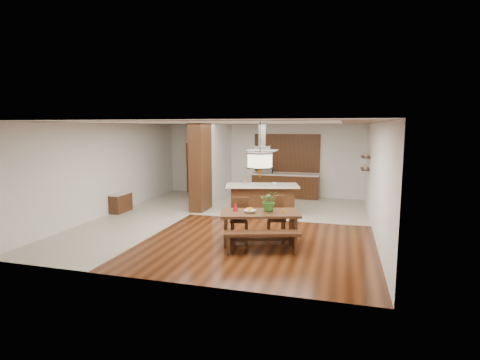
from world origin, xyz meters
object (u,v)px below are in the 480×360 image
(kitchen_island, at_px, (262,199))
(range_hood, at_px, (263,137))
(dining_chair_left, at_px, (240,218))
(foliage_plant, at_px, (269,201))
(island_cup, at_px, (274,184))
(dining_bench, at_px, (262,242))
(microwave, at_px, (266,169))
(fruit_bowl, at_px, (250,211))
(dining_chair_right, at_px, (276,217))
(dining_table, at_px, (260,220))
(hallway_console, at_px, (121,203))
(pendant_lantern, at_px, (260,150))

(kitchen_island, height_order, range_hood, range_hood)
(dining_chair_left, xyz_separation_m, foliage_plant, (0.82, -0.27, 0.53))
(dining_chair_left, height_order, island_cup, island_cup)
(dining_bench, distance_m, foliage_plant, 1.11)
(microwave, bearing_deg, foliage_plant, -79.57)
(microwave, bearing_deg, fruit_bowl, -83.79)
(kitchen_island, distance_m, island_cup, 0.67)
(dining_bench, height_order, dining_chair_right, dining_chair_right)
(dining_chair_right, xyz_separation_m, kitchen_island, (-0.87, 2.42, -0.03))
(dining_chair_left, relative_size, dining_chair_right, 0.96)
(dining_chair_right, bearing_deg, dining_bench, -110.79)
(kitchen_island, bearing_deg, island_cup, -31.89)
(dining_table, bearing_deg, fruit_bowl, -144.80)
(dining_table, height_order, foliage_plant, foliage_plant)
(hallway_console, xyz_separation_m, dining_chair_right, (5.38, -1.36, 0.20))
(pendant_lantern, relative_size, kitchen_island, 0.53)
(dining_chair_right, height_order, pendant_lantern, pendant_lantern)
(foliage_plant, xyz_separation_m, fruit_bowl, (-0.41, -0.28, -0.22))
(dining_table, relative_size, range_hood, 2.27)
(dining_bench, bearing_deg, hallway_console, 153.16)
(microwave, bearing_deg, range_hood, -82.49)
(foliage_plant, bearing_deg, dining_chair_left, 161.96)
(pendant_lantern, distance_m, foliage_plant, 1.24)
(fruit_bowl, xyz_separation_m, kitchen_island, (-0.39, 3.24, -0.32))
(hallway_console, distance_m, fruit_bowl, 5.39)
(dining_bench, xyz_separation_m, dining_chair_right, (0.08, 1.32, 0.28))
(island_cup, distance_m, microwave, 3.21)
(dining_bench, distance_m, island_cup, 3.71)
(fruit_bowl, bearing_deg, microwave, 98.13)
(dining_chair_left, distance_m, foliage_plant, 1.01)
(dining_chair_left, xyz_separation_m, dining_chair_right, (0.89, 0.27, 0.02))
(hallway_console, xyz_separation_m, microwave, (4.02, 4.00, 0.78))
(hallway_console, bearing_deg, foliage_plant, -19.68)
(dining_chair_left, relative_size, foliage_plant, 1.95)
(dining_table, distance_m, dining_bench, 0.75)
(dining_chair_left, distance_m, microwave, 5.69)
(dining_chair_left, bearing_deg, range_hood, 80.67)
(dining_table, height_order, pendant_lantern, pendant_lantern)
(fruit_bowl, distance_m, kitchen_island, 3.28)
(hallway_console, bearing_deg, microwave, 44.90)
(dining_bench, xyz_separation_m, island_cup, (-0.38, 3.61, 0.76))
(dining_chair_left, xyz_separation_m, microwave, (-0.48, 5.64, 0.60))
(kitchen_island, bearing_deg, foliage_plant, -89.16)
(range_hood, distance_m, microwave, 3.28)
(hallway_console, distance_m, foliage_plant, 5.69)
(dining_table, bearing_deg, dining_chair_left, 146.24)
(dining_bench, bearing_deg, pendant_lantern, 106.95)
(hallway_console, distance_m, island_cup, 5.05)
(hallway_console, bearing_deg, kitchen_island, 13.20)
(pendant_lantern, relative_size, island_cup, 9.77)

